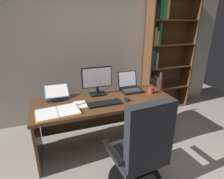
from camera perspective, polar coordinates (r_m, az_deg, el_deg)
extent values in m
cube|color=#A89E8E|center=(3.27, -3.98, 13.94)|extent=(5.00, 0.12, 2.62)
cube|color=#4C2D19|center=(2.39, -2.37, -3.82)|extent=(1.83, 0.70, 0.04)
cube|color=#4C2D19|center=(2.50, -22.56, -13.93)|extent=(0.03, 0.64, 0.68)
cube|color=#4C2D19|center=(2.91, 14.71, -7.75)|extent=(0.03, 0.64, 0.68)
cube|color=#4C2D19|center=(2.82, -4.26, -7.26)|extent=(1.71, 0.03, 0.48)
cube|color=#4C2D19|center=(3.44, 11.28, 10.01)|extent=(0.02, 0.28, 2.16)
cube|color=#4C2D19|center=(3.99, 23.20, 10.22)|extent=(0.02, 0.28, 2.16)
cube|color=#4C2D19|center=(3.80, 16.47, 10.58)|extent=(0.97, 0.01, 2.16)
cube|color=#4C2D19|center=(4.02, 16.04, -4.93)|extent=(0.92, 0.26, 0.02)
cube|color=navy|center=(3.71, 11.33, -3.71)|extent=(0.05, 0.20, 0.33)
cube|color=#195633|center=(3.75, 12.20, -3.57)|extent=(0.06, 0.22, 0.32)
cube|color=gold|center=(3.78, 13.17, -3.83)|extent=(0.05, 0.18, 0.27)
cube|color=gold|center=(3.80, 13.87, -3.72)|extent=(0.04, 0.17, 0.28)
cube|color=gray|center=(3.85, 14.28, -3.66)|extent=(0.06, 0.22, 0.25)
cube|color=gold|center=(3.87, 15.34, -3.76)|extent=(0.04, 0.16, 0.23)
cube|color=#4C2D19|center=(3.86, 16.66, 0.81)|extent=(0.92, 0.26, 0.02)
cube|color=#195633|center=(3.57, 11.70, 2.06)|extent=(0.05, 0.22, 0.26)
cube|color=maroon|center=(3.58, 12.66, 2.12)|extent=(0.05, 0.17, 0.27)
cube|color=gray|center=(3.63, 13.55, 2.08)|extent=(0.06, 0.18, 0.24)
cube|color=gray|center=(3.64, 14.34, 2.92)|extent=(0.03, 0.18, 0.35)
cube|color=maroon|center=(3.68, 14.73, 2.20)|extent=(0.03, 0.19, 0.24)
cube|color=#4C2D19|center=(3.74, 17.33, 6.97)|extent=(0.92, 0.26, 0.02)
cube|color=#195633|center=(3.43, 12.30, 9.27)|extent=(0.03, 0.18, 0.33)
cube|color=navy|center=(3.47, 12.86, 9.22)|extent=(0.03, 0.20, 0.31)
cube|color=gold|center=(3.49, 13.42, 9.02)|extent=(0.03, 0.19, 0.29)
cube|color=#4C2D19|center=(3.67, 18.05, 13.45)|extent=(0.92, 0.26, 0.02)
cube|color=olive|center=(3.38, 12.93, 16.10)|extent=(0.05, 0.18, 0.30)
cube|color=gray|center=(3.43, 13.48, 15.59)|extent=(0.03, 0.21, 0.23)
cube|color=#195633|center=(3.42, 14.35, 16.61)|extent=(0.03, 0.16, 0.36)
cube|color=#4C2D19|center=(3.64, 18.84, 20.09)|extent=(0.92, 0.26, 0.02)
cube|color=black|center=(3.38, 13.58, 22.79)|extent=(0.05, 0.18, 0.23)
cube|color=#195633|center=(3.42, 14.71, 23.14)|extent=(0.05, 0.17, 0.29)
cube|color=#195633|center=(3.46, 15.65, 23.44)|extent=(0.05, 0.18, 0.34)
cube|color=olive|center=(3.50, 16.40, 23.45)|extent=(0.05, 0.21, 0.36)
cylinder|color=black|center=(2.29, 7.21, -26.42)|extent=(0.60, 0.60, 0.05)
cylinder|color=black|center=(2.16, 7.43, -23.25)|extent=(0.06, 0.06, 0.30)
cube|color=black|center=(2.04, 7.68, -19.50)|extent=(0.54, 0.52, 0.07)
cube|color=black|center=(1.69, 11.90, -14.13)|extent=(0.48, 0.14, 0.64)
cube|color=black|center=(1.85, 0.05, -19.02)|extent=(0.08, 0.39, 0.04)
cube|color=black|center=(2.10, 14.60, -14.42)|extent=(0.08, 0.39, 0.04)
cube|color=black|center=(2.57, -4.59, -1.37)|extent=(0.22, 0.16, 0.02)
cylinder|color=black|center=(2.55, -4.62, -0.23)|extent=(0.04, 0.04, 0.09)
cube|color=black|center=(2.49, -4.80, 3.93)|extent=(0.43, 0.02, 0.29)
cube|color=white|center=(2.48, -4.68, 3.80)|extent=(0.40, 0.00, 0.26)
cube|color=black|center=(2.70, 6.20, -0.28)|extent=(0.31, 0.26, 0.02)
cube|color=#2D2D30|center=(2.68, 6.39, -0.17)|extent=(0.26, 0.14, 0.00)
cube|color=black|center=(2.79, 4.88, 3.36)|extent=(0.31, 0.07, 0.24)
cube|color=white|center=(2.79, 4.91, 3.36)|extent=(0.28, 0.05, 0.22)
cube|color=black|center=(2.26, -2.31, -4.40)|extent=(0.42, 0.15, 0.02)
ellipsoid|color=black|center=(2.36, 4.67, -3.18)|extent=(0.06, 0.10, 0.04)
cube|color=black|center=(2.48, -16.74, -3.16)|extent=(0.14, 0.12, 0.01)
cube|color=black|center=(2.43, -16.70, -3.31)|extent=(0.28, 0.01, 0.01)
cube|color=#2D84C6|center=(2.55, -17.08, -0.56)|extent=(0.31, 0.21, 0.13)
cube|color=silver|center=(2.54, -17.10, -0.42)|extent=(0.29, 0.19, 0.11)
cube|color=orange|center=(2.13, -19.98, -7.64)|extent=(0.27, 0.33, 0.01)
cube|color=orange|center=(2.16, -13.59, -6.59)|extent=(0.27, 0.33, 0.01)
cube|color=silver|center=(2.13, -20.01, -7.35)|extent=(0.25, 0.31, 0.02)
cube|color=silver|center=(2.15, -13.62, -6.31)|extent=(0.25, 0.31, 0.02)
cylinder|color=#B7B7BC|center=(2.14, -16.79, -6.93)|extent=(0.05, 0.28, 0.02)
cube|color=silver|center=(2.28, -10.03, -4.74)|extent=(0.15, 0.21, 0.01)
cylinder|color=maroon|center=(2.28, -9.55, -4.47)|extent=(0.14, 0.05, 0.01)
cylinder|color=maroon|center=(2.66, 12.28, -0.24)|extent=(0.08, 0.08, 0.09)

